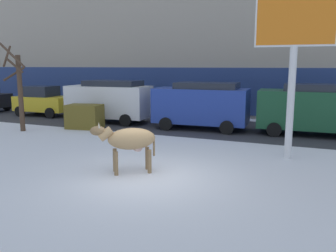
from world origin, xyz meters
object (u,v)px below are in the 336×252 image
Objects in this scene: car_blue_van at (201,104)px; car_darkgreen_van at (312,108)px; billboard at (295,29)px; pedestrian_by_cars at (195,103)px; car_yellow_hatchback at (43,101)px; pedestrian_near_billboard at (226,104)px; dumpster at (85,117)px; car_white_van at (109,100)px; bare_tree_left_lot at (18,87)px; cow_tan at (129,140)px.

car_darkgreen_van is (5.06, 0.42, 0.00)m from car_blue_van.
billboard is 3.21× the size of pedestrian_by_cars.
car_yellow_hatchback reaches higher than pedestrian_near_billboard.
car_darkgreen_van is 2.71× the size of pedestrian_by_cars.
billboard reaches higher than dumpster.
pedestrian_by_cars is at bearing 112.65° from car_blue_van.
car_white_van is 1.12× the size of bare_tree_left_lot.
billboard is (4.21, 3.49, 3.32)m from cow_tan.
cow_tan is 1.03× the size of pedestrian_near_billboard.
pedestrian_by_cars is (-6.57, 3.19, -0.36)m from car_darkgreen_van.
pedestrian_by_cars is (-1.73, 11.33, -0.11)m from cow_tan.
pedestrian_near_billboard is 11.23m from bare_tree_left_lot.
billboard is at bearing -43.72° from car_blue_van.
bare_tree_left_lot reaches higher than dumpster.
car_white_van is (-5.58, 7.80, 0.25)m from cow_tan.
pedestrian_by_cars is (-1.51, 3.61, -0.36)m from car_blue_van.
dumpster is (-5.87, -5.70, -0.28)m from pedestrian_near_billboard.
pedestrian_near_billboard is 1.90m from pedestrian_by_cars.
cow_tan is 0.32× the size of billboard.
car_blue_van is 3.93m from pedestrian_by_cars.
bare_tree_left_lot is at bearing -130.20° from pedestrian_by_cars.
billboard reaches higher than bare_tree_left_lot.
pedestrian_by_cars is (-1.90, 0.00, 0.00)m from pedestrian_near_billboard.
pedestrian_near_billboard is (11.00, 2.94, -0.05)m from car_yellow_hatchback.
car_blue_van reaches higher than pedestrian_by_cars.
pedestrian_by_cars is at bearing 98.65° from cow_tan.
car_yellow_hatchback reaches higher than cow_tan.
car_white_van is 2.71× the size of pedestrian_by_cars.
car_white_van is at bearing 57.90° from bare_tree_left_lot.
car_blue_van is at bearing -96.28° from pedestrian_near_billboard.
billboard is 10.42m from pedestrian_by_cars.
bare_tree_left_lot is (-8.25, -7.51, 1.26)m from pedestrian_near_billboard.
car_yellow_hatchback reaches higher than dumpster.
car_darkgreen_van is at bearing 59.28° from cow_tan.
car_blue_van reaches higher than dumpster.
cow_tan is at bearing -81.35° from pedestrian_by_cars.
car_blue_van reaches higher than pedestrian_near_billboard.
cow_tan is 11.46m from pedestrian_by_cars.
dumpster is at bearing -124.80° from pedestrian_by_cars.
dumpster is (-10.53, -2.51, -0.64)m from car_darkgreen_van.
bare_tree_left_lot is at bearing -153.57° from car_blue_van.
bare_tree_left_lot is at bearing 178.47° from billboard.
car_blue_van is 5.89m from dumpster.
car_yellow_hatchback is at bearing -165.03° from pedestrian_near_billboard.
bare_tree_left_lot is (-12.28, 0.33, -2.17)m from billboard.
bare_tree_left_lot reaches higher than car_blue_van.
car_white_van is 2.26m from dumpster.
bare_tree_left_lot is at bearing 154.69° from cow_tan.
car_blue_van is (-4.43, 4.23, -3.07)m from billboard.
billboard is at bearing 39.68° from cow_tan.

